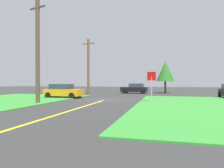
{
  "coord_description": "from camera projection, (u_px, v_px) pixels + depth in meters",
  "views": [
    {
      "loc": [
        5.74,
        -20.25,
        1.83
      ],
      "look_at": [
        -0.13,
        3.23,
        1.61
      ],
      "focal_mm": 32.53,
      "sensor_mm": 36.0,
      "label": 1
    }
  ],
  "objects": [
    {
      "name": "grass_verge_right",
      "position": [
        218.0,
        107.0,
        14.82
      ],
      "size": [
        12.0,
        20.0,
        0.08
      ],
      "primitive_type": "cube",
      "color": "#328730",
      "rests_on": "ground"
    },
    {
      "name": "car_approaching_junction",
      "position": [
        135.0,
        88.0,
        33.2
      ],
      "size": [
        4.28,
        2.2,
        1.62
      ],
      "rotation": [
        0.0,
        0.0,
        3.12
      ],
      "color": "black",
      "rests_on": "ground"
    },
    {
      "name": "utility_pole_mid",
      "position": [
        88.0,
        66.0,
        29.23
      ],
      "size": [
        1.8,
        0.35,
        8.03
      ],
      "color": "brown",
      "rests_on": "ground"
    },
    {
      "name": "stop_sign",
      "position": [
        151.0,
        81.0,
        18.23
      ],
      "size": [
        0.78,
        0.16,
        2.76
      ],
      "rotation": [
        0.0,
        0.0,
        2.98
      ],
      "color": "#9EA0A8",
      "rests_on": "ground"
    },
    {
      "name": "utility_pole_near",
      "position": [
        38.0,
        50.0,
        17.33
      ],
      "size": [
        1.76,
        0.61,
        8.92
      ],
      "color": "#4D3F2E",
      "rests_on": "ground"
    },
    {
      "name": "parked_car_near_building",
      "position": [
        63.0,
        91.0,
        23.52
      ],
      "size": [
        4.44,
        2.14,
        1.62
      ],
      "rotation": [
        0.0,
        0.0,
        -0.04
      ],
      "color": "orange",
      "rests_on": "ground"
    },
    {
      "name": "oak_tree_left",
      "position": [
        165.0,
        72.0,
        33.88
      ],
      "size": [
        2.98,
        2.98,
        5.26
      ],
      "color": "brown",
      "rests_on": "ground"
    },
    {
      "name": "ground_plane",
      "position": [
        106.0,
        100.0,
        21.05
      ],
      "size": [
        120.0,
        120.0,
        0.0
      ],
      "primitive_type": "plane",
      "color": "#2E2E2E"
    },
    {
      "name": "lane_stripe_center",
      "position": [
        72.0,
        110.0,
        13.29
      ],
      "size": [
        0.2,
        14.0,
        0.01
      ],
      "primitive_type": "cube",
      "color": "yellow",
      "rests_on": "ground"
    }
  ]
}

